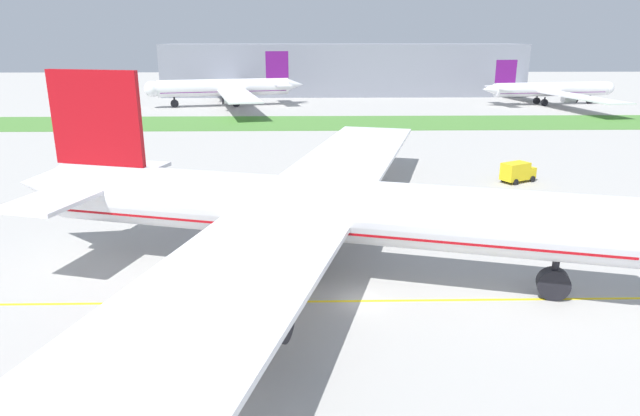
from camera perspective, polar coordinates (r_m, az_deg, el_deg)
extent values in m
plane|color=#ADAAA5|center=(46.94, 3.98, -9.36)|extent=(600.00, 600.00, 0.00)
cube|color=yellow|center=(46.86, 3.99, -9.41)|extent=(280.00, 0.36, 0.01)
cube|color=#4C8438|center=(141.32, 0.45, 8.65)|extent=(320.00, 24.00, 0.10)
cylinder|color=white|center=(49.44, 0.15, -0.11)|extent=(51.55, 19.31, 5.56)
cube|color=#B20C14|center=(49.74, 0.15, -1.18)|extent=(49.43, 18.32, 0.67)
cone|color=white|center=(62.47, -26.11, 2.19)|extent=(7.16, 6.19, 4.72)
cube|color=#B20C14|center=(57.15, -21.83, 8.45)|extent=(9.16, 3.05, 8.89)
cube|color=white|center=(63.34, -19.06, 3.58)|extent=(7.89, 10.10, 0.39)
cube|color=white|center=(54.72, -25.32, 0.82)|extent=(7.89, 10.10, 0.39)
cube|color=white|center=(74.92, 3.14, 5.29)|extent=(23.57, 48.12, 0.44)
cube|color=white|center=(28.66, -18.80, -16.30)|extent=(23.57, 48.12, 0.44)
cylinder|color=#B7BABF|center=(64.98, 2.64, 1.92)|extent=(5.91, 4.36, 3.06)
cylinder|color=black|center=(64.52, 4.94, 1.76)|extent=(1.30, 3.21, 3.21)
cylinder|color=#B7BABF|center=(36.85, -7.53, -10.57)|extent=(5.91, 4.36, 3.06)
cylinder|color=black|center=(36.03, -3.55, -11.12)|extent=(1.30, 3.21, 3.21)
cylinder|color=black|center=(50.06, 22.76, -5.98)|extent=(0.58, 0.58, 2.15)
cylinder|color=black|center=(50.47, 22.62, -7.11)|extent=(2.86, 1.85, 2.64)
cylinder|color=black|center=(54.42, -3.35, -2.78)|extent=(0.58, 0.58, 2.15)
cylinder|color=black|center=(54.80, -3.33, -3.84)|extent=(2.86, 1.85, 2.64)
cylinder|color=black|center=(49.27, -5.40, -5.02)|extent=(0.58, 0.58, 2.15)
cylinder|color=black|center=(49.68, -5.37, -6.17)|extent=(2.86, 1.85, 2.64)
sphere|color=black|center=(59.44, -17.98, 2.51)|extent=(0.39, 0.39, 0.39)
sphere|color=black|center=(57.78, -15.20, 2.34)|extent=(0.39, 0.39, 0.39)
sphere|color=black|center=(56.26, -12.27, 2.16)|extent=(0.39, 0.39, 0.39)
sphere|color=black|center=(54.89, -9.19, 1.97)|extent=(0.39, 0.39, 0.39)
sphere|color=black|center=(53.69, -5.96, 1.75)|extent=(0.39, 0.39, 0.39)
sphere|color=black|center=(52.67, -2.59, 1.53)|extent=(0.39, 0.39, 0.39)
sphere|color=black|center=(51.84, 0.89, 1.28)|extent=(0.39, 0.39, 0.39)
sphere|color=black|center=(51.20, 4.47, 1.03)|extent=(0.39, 0.39, 0.39)
sphere|color=black|center=(50.78, 8.13, 0.77)|extent=(0.39, 0.39, 0.39)
sphere|color=black|center=(50.56, 11.84, 0.50)|extent=(0.39, 0.39, 0.39)
sphere|color=black|center=(50.56, 15.56, 0.23)|extent=(0.39, 0.39, 0.39)
sphere|color=black|center=(50.77, 19.26, -0.04)|extent=(0.39, 0.39, 0.39)
sphere|color=black|center=(51.19, 22.92, -0.31)|extent=(0.39, 0.39, 0.39)
cylinder|color=black|center=(59.07, -10.20, -3.46)|extent=(0.12, 0.12, 0.81)
cylinder|color=orange|center=(58.91, -10.35, -2.84)|extent=(0.09, 0.09, 0.52)
cylinder|color=black|center=(58.97, -10.05, -3.49)|extent=(0.12, 0.12, 0.81)
cylinder|color=orange|center=(58.67, -9.96, -2.90)|extent=(0.09, 0.09, 0.52)
cube|color=orange|center=(58.78, -10.16, -2.84)|extent=(0.48, 0.39, 0.57)
sphere|color=brown|center=(58.64, -10.18, -2.47)|extent=(0.22, 0.22, 0.22)
cylinder|color=black|center=(61.70, -7.54, -2.43)|extent=(0.12, 0.12, 0.80)
cylinder|color=orange|center=(61.36, -7.58, -1.90)|extent=(0.09, 0.09, 0.51)
cylinder|color=black|center=(61.88, -7.52, -2.37)|extent=(0.12, 0.12, 0.80)
cylinder|color=orange|center=(61.79, -7.52, -1.76)|extent=(0.09, 0.09, 0.51)
cube|color=orange|center=(61.57, -7.55, -1.80)|extent=(0.24, 0.43, 0.57)
sphere|color=#8C6647|center=(61.44, -7.57, -1.45)|extent=(0.22, 0.22, 0.22)
cylinder|color=black|center=(52.80, -10.29, -6.02)|extent=(0.12, 0.12, 0.79)
cylinder|color=orange|center=(52.68, -10.33, -5.31)|extent=(0.09, 0.09, 0.50)
cylinder|color=black|center=(52.63, -10.28, -6.10)|extent=(0.12, 0.12, 0.79)
cylinder|color=orange|center=(52.26, -10.32, -5.50)|extent=(0.09, 0.09, 0.50)
cube|color=orange|center=(52.46, -10.32, -5.38)|extent=(0.30, 0.45, 0.56)
sphere|color=#8C6647|center=(52.31, -10.35, -4.98)|extent=(0.21, 0.21, 0.21)
cube|color=yellow|center=(87.83, 19.23, 3.55)|extent=(4.66, 3.96, 2.53)
cube|color=yellow|center=(89.87, 20.29, 3.44)|extent=(2.44, 2.69, 1.62)
cube|color=#263347|center=(90.35, 20.62, 3.68)|extent=(0.99, 1.73, 0.71)
cylinder|color=black|center=(90.76, 19.69, 3.10)|extent=(0.93, 0.69, 0.90)
cylinder|color=black|center=(89.35, 20.80, 2.77)|extent=(0.93, 0.69, 0.90)
cylinder|color=black|center=(88.10, 18.15, 2.85)|extent=(0.93, 0.69, 0.90)
cylinder|color=black|center=(86.64, 19.27, 2.51)|extent=(0.93, 0.69, 0.90)
cylinder|color=white|center=(177.79, -9.73, 11.99)|extent=(39.63, 13.93, 5.04)
cube|color=#661472|center=(177.87, -9.72, 11.71)|extent=(38.00, 13.17, 0.61)
sphere|color=white|center=(177.26, -16.69, 11.51)|extent=(4.79, 4.79, 4.79)
cone|color=white|center=(180.97, -2.61, 12.42)|extent=(6.38, 5.44, 4.29)
cube|color=#661472|center=(179.53, -4.39, 14.32)|extent=(7.04, 2.11, 8.07)
cube|color=white|center=(175.10, -3.79, 12.36)|extent=(6.07, 8.85, 0.35)
cube|color=white|center=(184.99, -4.39, 12.60)|extent=(6.07, 8.85, 0.35)
cube|color=white|center=(157.92, -8.32, 11.20)|extent=(16.58, 36.62, 0.40)
cube|color=white|center=(198.18, -9.68, 12.32)|extent=(16.58, 36.62, 0.40)
cylinder|color=#B7BABF|center=(165.87, -9.03, 10.92)|extent=(5.30, 3.79, 2.77)
cylinder|color=black|center=(165.66, -9.87, 10.87)|extent=(1.07, 2.93, 2.91)
cylinder|color=#B7BABF|center=(190.26, -9.79, 11.66)|extent=(5.30, 3.79, 2.77)
cylinder|color=black|center=(190.08, -10.53, 11.61)|extent=(1.07, 2.93, 2.91)
cylinder|color=black|center=(177.49, -14.58, 10.55)|extent=(0.53, 0.53, 1.95)
cylinder|color=black|center=(177.59, -14.56, 10.23)|extent=(2.58, 1.60, 2.40)
cylinder|color=black|center=(175.80, -8.55, 10.84)|extent=(0.53, 0.53, 1.95)
cylinder|color=black|center=(175.91, -8.54, 10.52)|extent=(2.58, 1.60, 2.40)
cylinder|color=black|center=(181.04, -8.74, 11.01)|extent=(0.53, 0.53, 1.95)
cylinder|color=black|center=(181.15, -8.72, 10.70)|extent=(2.58, 1.60, 2.40)
cylinder|color=white|center=(193.05, 22.39, 11.11)|extent=(37.32, 9.87, 4.29)
cube|color=#661472|center=(193.11, 22.36, 10.89)|extent=(35.80, 9.30, 0.51)
sphere|color=white|center=(204.16, 27.17, 10.78)|extent=(4.07, 4.07, 4.07)
cone|color=white|center=(183.03, 16.85, 11.49)|extent=(5.21, 4.32, 3.64)
cube|color=#661472|center=(184.89, 18.38, 13.04)|extent=(6.67, 1.44, 6.86)
cube|color=white|center=(188.68, 17.43, 11.69)|extent=(5.07, 7.40, 0.30)
cube|color=white|center=(181.12, 18.66, 11.38)|extent=(5.07, 7.40, 0.30)
cube|color=white|center=(208.35, 19.19, 11.64)|extent=(13.14, 34.24, 0.34)
cube|color=white|center=(176.41, 25.08, 10.16)|extent=(13.14, 34.24, 0.34)
cylinder|color=#B7BABF|center=(202.49, 20.46, 11.02)|extent=(4.38, 2.95, 2.36)
cylinder|color=black|center=(203.52, 20.96, 10.99)|extent=(0.73, 2.50, 2.48)
cylinder|color=#B7BABF|center=(183.34, 23.99, 10.09)|extent=(4.38, 2.95, 2.36)
cylinder|color=black|center=(184.47, 24.52, 10.06)|extent=(0.73, 2.50, 2.48)
cylinder|color=black|center=(201.11, 25.75, 10.04)|extent=(0.45, 0.45, 1.66)
cylinder|color=black|center=(201.19, 25.72, 9.81)|extent=(2.15, 1.21, 2.04)
cylinder|color=black|center=(193.69, 21.18, 10.37)|extent=(0.45, 0.45, 1.66)
cylinder|color=black|center=(193.77, 21.16, 10.12)|extent=(2.15, 1.21, 2.04)
cylinder|color=black|center=(189.86, 21.87, 10.18)|extent=(0.45, 0.45, 1.66)
cylinder|color=black|center=(189.94, 21.85, 9.93)|extent=(2.15, 1.21, 2.04)
cube|color=gray|center=(209.51, 2.37, 13.87)|extent=(128.17, 20.00, 18.00)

